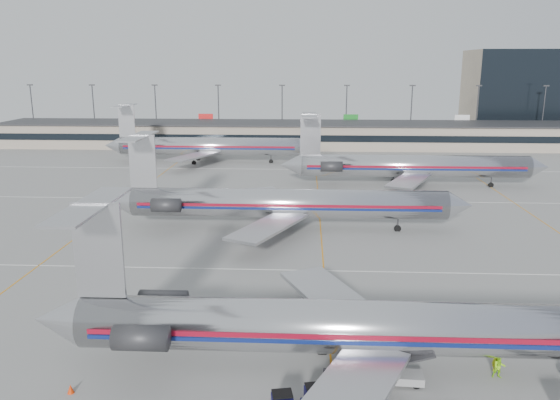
{
  "coord_description": "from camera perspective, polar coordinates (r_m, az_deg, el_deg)",
  "views": [
    {
      "loc": [
        -1.89,
        -42.8,
        20.51
      ],
      "look_at": [
        -5.1,
        21.84,
        4.5
      ],
      "focal_mm": 35.0,
      "sensor_mm": 36.0,
      "label": 1
    }
  ],
  "objects": [
    {
      "name": "ground",
      "position": [
        47.5,
        4.95,
        -11.74
      ],
      "size": [
        260.0,
        260.0,
        0.0
      ],
      "primitive_type": "plane",
      "color": "gray",
      "rests_on": "ground"
    },
    {
      "name": "apron_markings",
      "position": [
        56.67,
        4.6,
        -7.36
      ],
      "size": [
        160.0,
        0.15,
        0.02
      ],
      "primitive_type": "cube",
      "color": "silver",
      "rests_on": "ground"
    },
    {
      "name": "terminal",
      "position": [
        141.85,
        3.61,
        6.84
      ],
      "size": [
        162.0,
        17.0,
        6.25
      ],
      "color": "gray",
      "rests_on": "ground"
    },
    {
      "name": "light_mast_row",
      "position": [
        155.27,
        3.58,
        9.46
      ],
      "size": [
        163.6,
        0.4,
        15.28
      ],
      "color": "#38383D",
      "rests_on": "ground"
    },
    {
      "name": "distant_building",
      "position": [
        182.53,
        23.73,
        10.23
      ],
      "size": [
        30.0,
        20.0,
        25.0
      ],
      "primitive_type": "cube",
      "color": "tan",
      "rests_on": "ground"
    },
    {
      "name": "jet_foreground",
      "position": [
        37.96,
        7.67,
        -12.93
      ],
      "size": [
        45.57,
        26.83,
        11.93
      ],
      "color": "silver",
      "rests_on": "ground"
    },
    {
      "name": "jet_second_row",
      "position": [
        69.22,
        0.04,
        -0.3
      ],
      "size": [
        46.59,
        27.44,
        12.2
      ],
      "color": "silver",
      "rests_on": "ground"
    },
    {
      "name": "jet_third_row",
      "position": [
        97.02,
        13.26,
        3.52
      ],
      "size": [
        46.01,
        28.3,
        12.58
      ],
      "color": "silver",
      "rests_on": "ground"
    },
    {
      "name": "jet_back_row",
      "position": [
        119.21,
        -7.83,
        5.62
      ],
      "size": [
        45.63,
        28.07,
        12.48
      ],
      "color": "silver",
      "rests_on": "ground"
    },
    {
      "name": "belt_loader",
      "position": [
        38.62,
        11.96,
        -17.41
      ],
      "size": [
        4.54,
        1.6,
        2.38
      ],
      "rotation": [
        0.0,
        0.0,
        -0.06
      ],
      "color": "gray",
      "rests_on": "ground"
    },
    {
      "name": "ramp_worker_near",
      "position": [
        41.82,
        21.63,
        -15.14
      ],
      "size": [
        0.72,
        0.78,
        1.8
      ],
      "primitive_type": "imported",
      "rotation": [
        0.0,
        0.0,
        0.98
      ],
      "color": "#BACF13",
      "rests_on": "ground"
    },
    {
      "name": "ramp_worker_far",
      "position": [
        41.03,
        21.93,
        -15.84
      ],
      "size": [
        0.83,
        0.65,
        1.69
      ],
      "primitive_type": "imported",
      "rotation": [
        0.0,
        0.0,
        -0.01
      ],
      "color": "#99F016",
      "rests_on": "ground"
    },
    {
      "name": "cone_left",
      "position": [
        39.46,
        -21.04,
        -17.94
      ],
      "size": [
        0.53,
        0.53,
        0.6
      ],
      "primitive_type": "cone",
      "rotation": [
        0.0,
        0.0,
        0.23
      ],
      "color": "red",
      "rests_on": "ground"
    }
  ]
}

